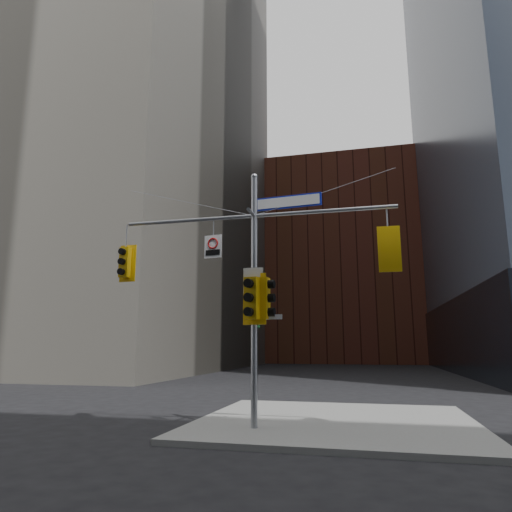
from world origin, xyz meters
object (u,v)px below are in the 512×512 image
at_px(traffic_light_west_arm, 125,263).
at_px(street_sign_blade, 288,202).
at_px(traffic_light_pole_side, 266,298).
at_px(traffic_light_pole_front, 252,298).
at_px(regulatory_sign_arm, 213,246).
at_px(traffic_light_east_arm, 389,250).
at_px(signal_assembly, 254,270).

height_order(traffic_light_west_arm, street_sign_blade, street_sign_blade).
relative_size(traffic_light_pole_side, street_sign_blade, 0.60).
distance_m(traffic_light_west_arm, traffic_light_pole_side, 4.58).
xyz_separation_m(traffic_light_pole_front, regulatory_sign_arm, (-1.24, 0.25, 1.59)).
bearing_deg(traffic_light_east_arm, traffic_light_pole_front, 2.37).
height_order(traffic_light_west_arm, regulatory_sign_arm, regulatory_sign_arm).
relative_size(traffic_light_east_arm, traffic_light_pole_side, 1.06).
relative_size(traffic_light_pole_front, street_sign_blade, 0.74).
xyz_separation_m(traffic_light_pole_side, regulatory_sign_arm, (-1.57, -0.02, 1.57)).
relative_size(signal_assembly, traffic_light_pole_side, 6.90).
distance_m(signal_assembly, traffic_light_east_arm, 3.72).
bearing_deg(street_sign_blade, regulatory_sign_arm, -174.24).
relative_size(traffic_light_west_arm, traffic_light_east_arm, 0.94).
bearing_deg(traffic_light_west_arm, traffic_light_pole_side, 4.30).
bearing_deg(signal_assembly, traffic_light_pole_front, -89.77).
bearing_deg(traffic_light_east_arm, traffic_light_west_arm, -1.84).
bearing_deg(traffic_light_pole_front, traffic_light_pole_side, 48.40).
bearing_deg(regulatory_sign_arm, signal_assembly, 8.33).
xyz_separation_m(traffic_light_west_arm, traffic_light_pole_side, (4.41, -0.01, -1.20)).
xyz_separation_m(signal_assembly, traffic_light_west_arm, (-4.09, 0.01, 0.38)).
bearing_deg(signal_assembly, regulatory_sign_arm, -179.06).
bearing_deg(signal_assembly, street_sign_blade, 0.20).
relative_size(traffic_light_west_arm, traffic_light_pole_front, 0.80).
distance_m(traffic_light_pole_side, regulatory_sign_arm, 2.22).
xyz_separation_m(traffic_light_west_arm, street_sign_blade, (5.08, -0.01, 1.55)).
bearing_deg(signal_assembly, traffic_light_west_arm, 179.82).
relative_size(signal_assembly, traffic_light_west_arm, 6.96).
relative_size(traffic_light_east_arm, street_sign_blade, 0.63).
distance_m(traffic_light_east_arm, regulatory_sign_arm, 4.95).
relative_size(signal_assembly, street_sign_blade, 4.12).
bearing_deg(street_sign_blade, traffic_light_west_arm, -174.95).
distance_m(street_sign_blade, regulatory_sign_arm, 2.53).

